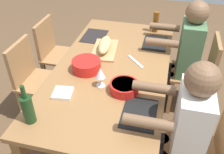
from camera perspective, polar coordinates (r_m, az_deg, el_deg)
The scene contains 20 objects.
ground_plane at distance 2.63m, azimuth -0.00°, elevation -11.09°, with size 8.00×8.00×0.00m, color brown.
dining_table at distance 2.19m, azimuth -0.00°, elevation 0.65°, with size 1.85×0.95×0.74m.
chair_far_left at distance 2.70m, azimuth 19.44°, elevation 1.31°, with size 0.40×0.40×0.85m.
diner_far_left at distance 2.57m, azimuth 16.36°, elevation 5.83°, with size 0.41×0.53×1.20m.
chair_near_left at distance 2.94m, azimuth -12.89°, elevation 5.64°, with size 0.40×0.40×0.85m.
chair_far_right at distance 1.94m, azimuth 20.50°, elevation -15.73°, with size 0.40×0.40×0.85m.
diner_far_right at distance 1.75m, azimuth 16.00°, elevation -10.72°, with size 0.41×0.53×1.20m.
chair_near_center at distance 2.57m, azimuth -17.53°, elevation -0.09°, with size 0.40×0.40×0.85m.
serving_bowl_salad at distance 2.09m, azimuth -5.89°, elevation 2.81°, with size 0.24×0.24×0.09m.
serving_bowl_greens at distance 1.86m, azimuth 2.84°, elevation -2.26°, with size 0.22×0.22×0.07m.
cutting_board at distance 2.37m, azimuth -1.67°, elevation 6.23°, with size 0.40×0.22×0.02m, color tan.
bread_loaf at distance 2.35m, azimuth -1.69°, elevation 7.39°, with size 0.32×0.11×0.09m, color tan.
wine_bottle at distance 1.67m, azimuth -18.74°, elevation -6.87°, with size 0.08×0.08×0.29m.
beer_bottle at distance 2.74m, azimuth 9.97°, elevation 12.34°, with size 0.06×0.06×0.22m, color brown.
wine_glass at distance 1.87m, azimuth -2.66°, elevation 0.78°, with size 0.08×0.08×0.17m.
placemat_far_left at distance 2.54m, azimuth 9.83°, elevation 7.68°, with size 0.32×0.23×0.01m, color black.
placemat_near_left at distance 2.65m, azimuth -4.07°, elevation 9.35°, with size 0.32×0.23×0.01m, color black.
placemat_far_right at distance 1.71m, azimuth 6.27°, elevation -8.28°, with size 0.32×0.23×0.01m, color black.
carving_knife at distance 2.22m, azimuth 5.39°, elevation 3.58°, with size 0.23×0.02×0.01m, color silver.
napkin_stack at distance 1.88m, azimuth -11.23°, elevation -3.63°, with size 0.14×0.14×0.02m, color white.
Camera 1 is at (1.73, 0.43, 1.94)m, focal length 39.91 mm.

